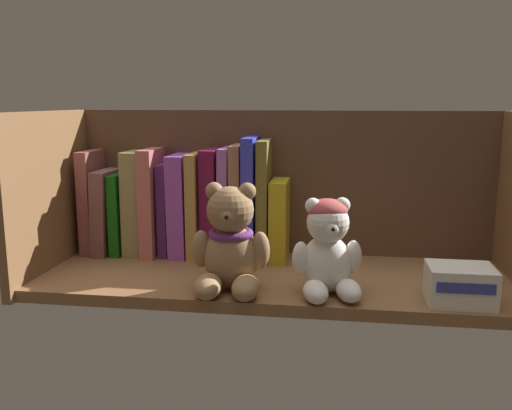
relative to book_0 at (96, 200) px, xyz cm
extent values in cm
cube|color=brown|center=(37.84, -11.62, -11.25)|extent=(81.01, 29.07, 2.00)
cube|color=brown|center=(37.84, 3.52, 2.95)|extent=(83.41, 1.20, 30.40)
cube|color=brown|center=(-3.46, -11.62, 2.95)|extent=(1.60, 31.47, 30.40)
cube|color=#8A4A4A|center=(0.00, 0.00, 0.00)|extent=(2.33, 12.24, 20.49)
cube|color=brown|center=(3.04, 0.00, -1.89)|extent=(3.51, 13.75, 16.81)
cube|color=#115910|center=(5.93, 0.00, -2.23)|extent=(2.02, 12.28, 16.04)
cube|color=#928857|center=(9.12, 0.00, -0.01)|extent=(3.63, 11.06, 20.49)
cube|color=#BF6666|center=(12.65, 0.00, 0.27)|extent=(2.71, 13.56, 21.04)
cube|color=#55256B|center=(15.34, 0.00, -1.13)|extent=(1.80, 10.43, 18.24)
cube|color=purple|center=(18.33, 0.00, -0.28)|extent=(3.52, 12.51, 19.98)
cube|color=#BA8D48|center=(21.43, 0.00, -0.09)|extent=(2.02, 12.65, 20.30)
cube|color=maroon|center=(24.36, 0.00, 0.28)|extent=(2.98, 10.67, 21.05)
cube|color=#A263BF|center=(27.24, 0.00, 0.44)|extent=(2.37, 10.98, 21.41)
cube|color=#97684D|center=(29.66, 0.00, 0.73)|extent=(2.06, 11.72, 21.96)
cube|color=#3238CA|center=(32.25, 0.00, 1.49)|extent=(2.29, 13.34, 23.48)
cube|color=brown|center=(34.84, 0.00, 1.23)|extent=(2.06, 12.08, 22.95)
cube|color=#AC951C|center=(37.90, 0.00, -2.54)|extent=(3.19, 12.98, 15.41)
ellipsoid|color=#93704C|center=(31.84, -19.69, -4.93)|extent=(9.04, 8.30, 10.64)
sphere|color=#93704C|center=(31.87, -20.22, 2.90)|extent=(7.57, 7.57, 7.57)
sphere|color=#93704C|center=(29.20, -19.81, 5.85)|extent=(2.84, 2.84, 2.84)
sphere|color=#93704C|center=(34.49, -19.57, 5.85)|extent=(2.84, 2.84, 2.84)
sphere|color=#9B754E|center=(31.99, -22.90, 2.45)|extent=(2.84, 2.84, 2.84)
sphere|color=black|center=(32.03, -23.90, 2.52)|extent=(0.99, 0.99, 0.99)
ellipsoid|color=#93704C|center=(29.15, -24.87, -8.36)|extent=(4.57, 7.28, 3.78)
ellipsoid|color=#93704C|center=(34.99, -24.61, -8.36)|extent=(4.57, 7.28, 3.78)
ellipsoid|color=#93704C|center=(27.08, -20.44, -3.60)|extent=(3.21, 3.21, 6.15)
ellipsoid|color=#93704C|center=(36.65, -20.01, -3.60)|extent=(3.21, 3.21, 6.15)
torus|color=#642C73|center=(31.84, -19.69, -1.10)|extent=(7.26, 7.26, 1.36)
ellipsoid|color=white|center=(47.18, -19.33, -5.57)|extent=(7.95, 7.29, 9.35)
sphere|color=white|center=(47.29, -19.78, 1.31)|extent=(6.65, 6.65, 6.65)
sphere|color=white|center=(44.92, -19.89, 3.90)|extent=(2.49, 2.49, 2.49)
sphere|color=white|center=(49.44, -18.77, 3.90)|extent=(2.49, 2.49, 2.49)
sphere|color=white|center=(47.86, -22.07, 0.91)|extent=(2.49, 2.49, 2.49)
sphere|color=black|center=(48.07, -22.92, 0.97)|extent=(0.87, 0.87, 0.87)
ellipsoid|color=white|center=(45.75, -24.26, -8.58)|extent=(5.13, 6.95, 3.32)
ellipsoid|color=white|center=(50.74, -23.02, -8.58)|extent=(5.13, 6.95, 3.32)
ellipsoid|color=white|center=(43.21, -20.79, -4.40)|extent=(3.27, 3.27, 5.40)
ellipsoid|color=white|center=(51.38, -18.77, -4.40)|extent=(3.27, 3.27, 5.40)
ellipsoid|color=#AA4545|center=(47.18, -19.33, 3.14)|extent=(6.32, 6.32, 3.66)
cube|color=silver|center=(67.40, -21.21, -7.39)|extent=(9.74, 7.65, 5.72)
cube|color=#33388C|center=(67.40, -25.11, -6.67)|extent=(8.28, 0.16, 1.60)
camera|label=1|loc=(48.40, -104.68, 20.08)|focal=38.78mm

